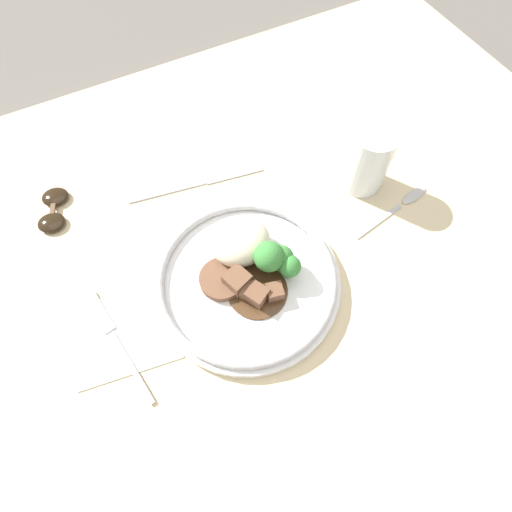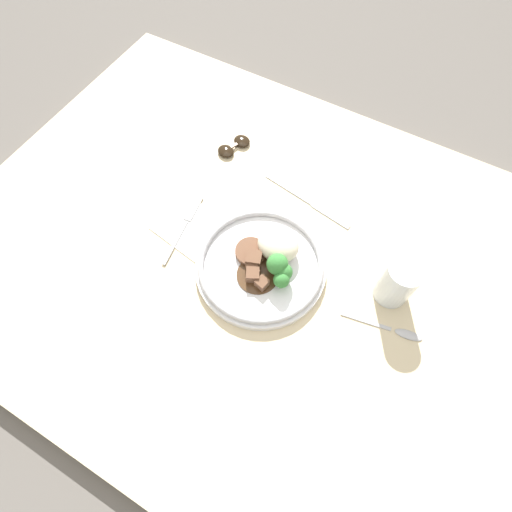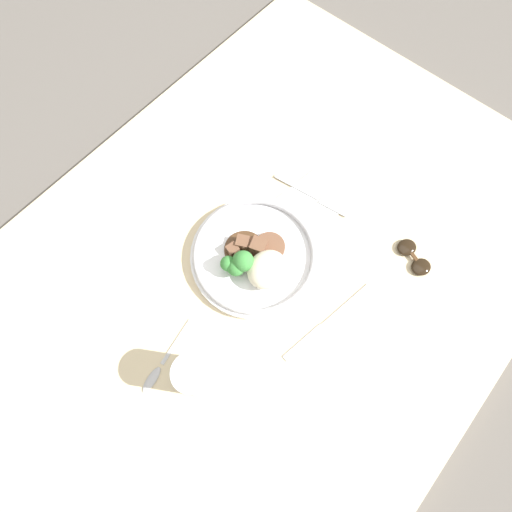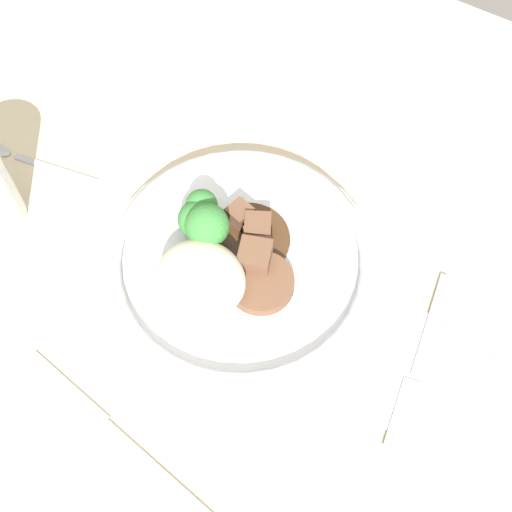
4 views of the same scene
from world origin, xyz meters
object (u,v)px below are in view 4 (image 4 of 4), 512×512
object	(u,v)px
spoon	(5,153)
knife	(111,427)
plate	(233,260)
fork	(414,375)

from	to	relation	value
spoon	knife	bearing A→B (deg)	135.94
knife	plate	bearing A→B (deg)	-84.26
fork	spoon	distance (m)	0.49
fork	knife	size ratio (longest dim) A/B	0.80
plate	knife	world-z (taller)	plate
knife	spoon	distance (m)	0.33
plate	fork	bearing A→B (deg)	177.14
knife	spoon	world-z (taller)	spoon
plate	knife	bearing A→B (deg)	86.62
knife	spoon	xyz separation A→B (m)	(0.27, -0.18, 0.00)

